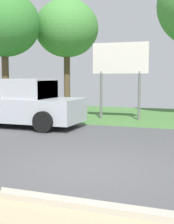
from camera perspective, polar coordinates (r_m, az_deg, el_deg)
ground_plane at (r=9.80m, az=6.11°, el=-5.61°), size 40.00×22.00×0.20m
pickup_truck at (r=13.13m, az=-12.10°, el=1.34°), size 5.20×2.28×1.88m
roadside_billboard at (r=14.98m, az=5.85°, el=8.46°), size 2.60×0.12×3.50m
tree_center_back at (r=19.18m, az=-3.59°, el=14.40°), size 3.63×3.63×6.37m
tree_right_mid at (r=17.65m, az=-14.37°, el=14.71°), size 3.67×3.67×6.32m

